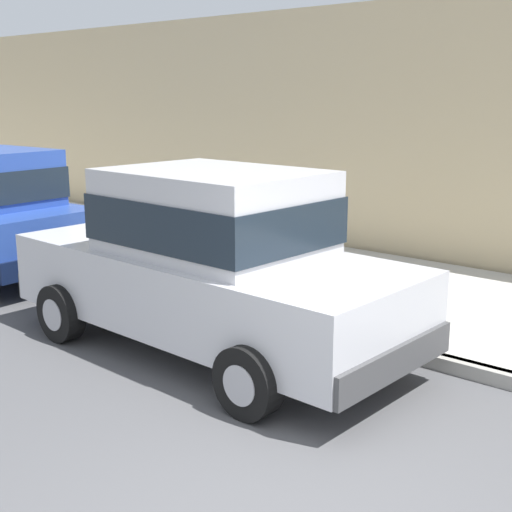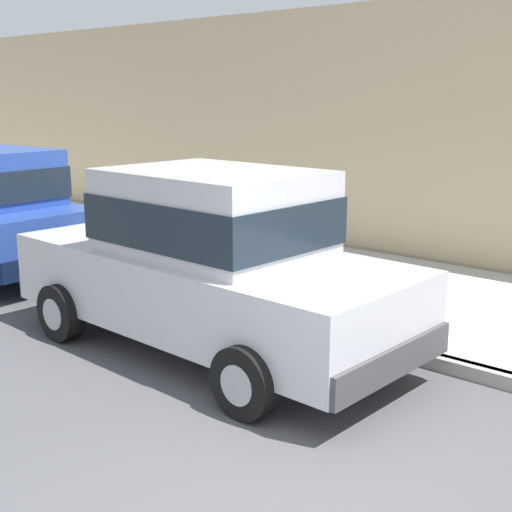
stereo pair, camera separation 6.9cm
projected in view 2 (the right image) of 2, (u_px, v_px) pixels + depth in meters
curb at (495, 377)px, 6.48m from camera, size 0.16×64.00×0.14m
car_silver_sedan at (210, 260)px, 7.15m from camera, size 2.14×4.65×1.92m
dog_tan at (319, 269)px, 9.06m from camera, size 0.45×0.68×0.49m
building_facade at (251, 128)px, 13.00m from camera, size 0.50×20.00×4.06m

